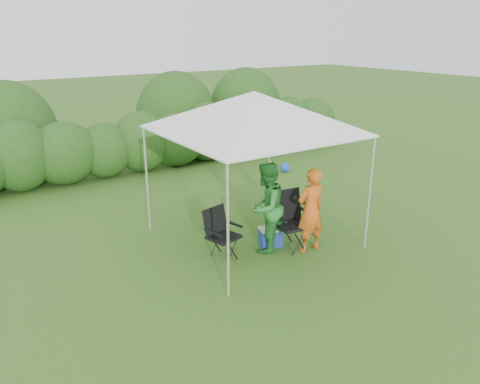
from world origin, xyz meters
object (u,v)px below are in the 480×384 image
man (311,210)px  cooler (271,237)px  chair_right (290,216)px  chair_left (220,230)px  woman (266,207)px  canopy (254,112)px

man → cooler: 0.94m
chair_right → cooler: chair_right is taller
chair_right → cooler: 0.55m
chair_left → cooler: (1.01, -0.16, -0.33)m
woman → cooler: bearing=178.3°
chair_right → canopy: bearing=126.0°
man → chair_left: bearing=-24.0°
cooler → woman: bearing=-140.3°
canopy → chair_left: size_ratio=3.44×
man → canopy: bearing=-59.7°
chair_right → chair_left: (-1.29, 0.36, -0.09)m
man → woman: 0.80m
cooler → canopy: bearing=117.4°
chair_right → cooler: (-0.28, 0.21, -0.42)m
woman → cooler: (0.18, 0.08, -0.65)m
chair_right → chair_left: chair_right is taller
chair_right → chair_left: 1.34m
chair_left → cooler: chair_left is taller
chair_left → man: size_ratio=0.57×
canopy → man: 2.03m
chair_left → man: man is taller
canopy → chair_left: (-0.92, -0.31, -1.95)m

